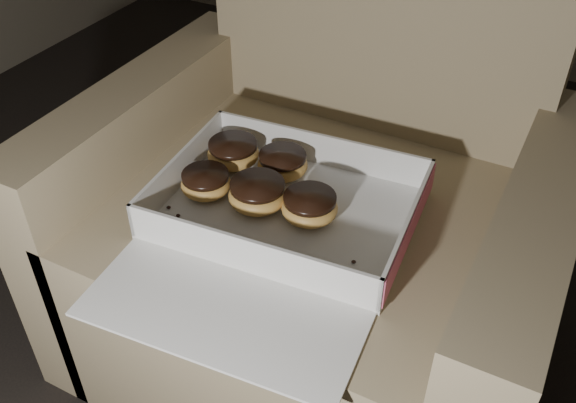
% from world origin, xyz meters
% --- Properties ---
extents(armchair, '(0.83, 0.70, 0.87)m').
position_xyz_m(armchair, '(-0.51, 0.85, 0.27)').
color(armchair, '#837053').
rests_on(armchair, floor).
extents(bakery_box, '(0.44, 0.50, 0.07)m').
position_xyz_m(bakery_box, '(-0.51, 0.70, 0.40)').
color(bakery_box, silver).
rests_on(bakery_box, armchair).
extents(donut_a, '(0.10, 0.10, 0.05)m').
position_xyz_m(donut_a, '(-0.57, 0.73, 0.42)').
color(donut_a, '#BB9241').
rests_on(donut_a, bakery_box).
extents(donut_b, '(0.09, 0.09, 0.05)m').
position_xyz_m(donut_b, '(-0.67, 0.82, 0.42)').
color(donut_b, '#BB9241').
rests_on(donut_b, bakery_box).
extents(donut_c, '(0.09, 0.09, 0.05)m').
position_xyz_m(donut_c, '(-0.48, 0.74, 0.42)').
color(donut_c, '#BB9241').
rests_on(donut_c, bakery_box).
extents(donut_d, '(0.08, 0.08, 0.04)m').
position_xyz_m(donut_d, '(-0.67, 0.72, 0.42)').
color(donut_d, '#BB9241').
rests_on(donut_d, bakery_box).
extents(donut_e, '(0.09, 0.09, 0.04)m').
position_xyz_m(donut_e, '(-0.58, 0.83, 0.42)').
color(donut_e, '#BB9241').
rests_on(donut_e, bakery_box).
extents(crumb_a, '(0.01, 0.01, 0.00)m').
position_xyz_m(crumb_a, '(-0.70, 0.66, 0.40)').
color(crumb_a, black).
rests_on(crumb_a, bakery_box).
extents(crumb_b, '(0.01, 0.01, 0.00)m').
position_xyz_m(crumb_b, '(-0.40, 0.62, 0.40)').
color(crumb_b, black).
rests_on(crumb_b, bakery_box).
extents(crumb_c, '(0.01, 0.01, 0.00)m').
position_xyz_m(crumb_c, '(-0.38, 0.68, 0.40)').
color(crumb_c, black).
rests_on(crumb_c, bakery_box).
extents(crumb_d, '(0.01, 0.01, 0.00)m').
position_xyz_m(crumb_d, '(-0.67, 0.65, 0.40)').
color(crumb_d, black).
rests_on(crumb_d, bakery_box).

